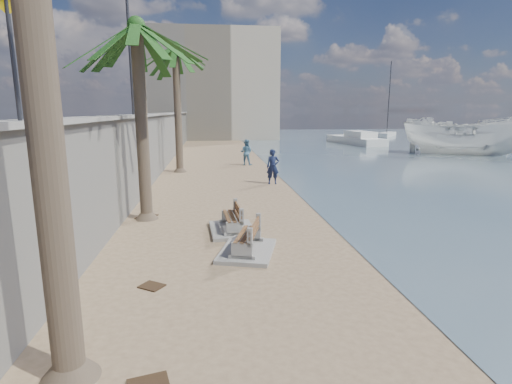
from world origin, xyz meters
TOP-DOWN VIEW (x-y plane):
  - ground_plane at (0.00, 0.00)m, footprint 140.00×140.00m
  - seawall at (-5.20, 20.00)m, footprint 0.45×70.00m
  - wall_cap at (-5.20, 20.00)m, footprint 0.80×70.00m
  - end_building at (-2.00, 52.00)m, footprint 18.00×12.00m
  - bench_near at (-1.00, 4.69)m, footprint 1.84×2.29m
  - bench_far at (-1.30, 6.69)m, footprint 1.47×2.06m
  - palm_mid at (-4.23, 8.53)m, footprint 5.00×5.00m
  - palm_back at (-3.87, 19.64)m, footprint 5.00×5.00m
  - pedestrian_sign at (-5.00, 1.50)m, footprint 0.78×0.07m
  - streetlight at (-5.10, 12.00)m, footprint 0.28×0.28m
  - person_a at (1.28, 14.88)m, footprint 0.78×0.55m
  - person_b at (0.55, 22.43)m, footprint 1.17×1.05m
  - boat_cruiser at (19.94, 27.02)m, footprint 5.27×5.23m
  - yacht_near at (28.92, 35.29)m, footprint 10.07×10.93m
  - yacht_far at (14.73, 39.46)m, footprint 4.20×9.81m
  - sailboat_west at (24.12, 51.71)m, footprint 4.81×5.73m
  - debris_c at (-4.28, 8.78)m, footprint 0.81×0.89m
  - debris_d at (-3.26, 2.81)m, footprint 0.63×0.60m

SIDE VIEW (x-z plane):
  - ground_plane at x=0.00m, z-range 0.00..0.00m
  - debris_c at x=-4.28m, z-range 0.00..0.03m
  - debris_d at x=-3.26m, z-range 0.00..0.03m
  - yacht_near at x=28.92m, z-range -0.40..1.10m
  - yacht_far at x=14.73m, z-range -0.40..1.10m
  - bench_far at x=-1.30m, z-range -0.05..0.78m
  - bench_near at x=-1.00m, z-range -0.05..0.78m
  - sailboat_west at x=24.12m, z-range -5.06..5.80m
  - person_b at x=0.55m, z-range 0.00..1.99m
  - person_a at x=1.28m, z-range 0.00..2.08m
  - seawall at x=-5.20m, z-range 0.00..3.50m
  - boat_cruiser at x=19.94m, z-range -0.40..4.05m
  - wall_cap at x=-5.20m, z-range 3.49..3.61m
  - pedestrian_sign at x=-5.00m, z-range 3.95..6.35m
  - palm_mid at x=-4.23m, z-range 2.71..10.08m
  - streetlight at x=-5.10m, z-range 4.08..9.21m
  - end_building at x=-2.00m, z-range 0.00..14.00m
  - palm_back at x=-3.87m, z-range 3.17..11.54m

